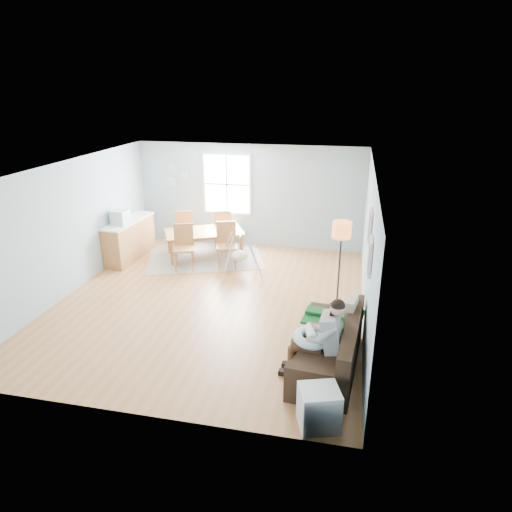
% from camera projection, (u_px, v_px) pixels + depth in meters
% --- Properties ---
extents(room, '(8.40, 9.40, 3.90)m').
position_uv_depth(room, '(207.00, 182.00, 8.43)').
color(room, '#9E6E38').
extents(window, '(1.32, 0.08, 1.62)m').
position_uv_depth(window, '(227.00, 184.00, 11.99)').
color(window, silver).
rests_on(window, room).
extents(pictures, '(0.05, 1.34, 0.74)m').
position_uv_depth(pictures, '(370.00, 240.00, 7.09)').
color(pictures, silver).
rests_on(pictures, room).
extents(wall_plates, '(0.67, 0.02, 0.66)m').
position_uv_depth(wall_plates, '(176.00, 175.00, 12.21)').
color(wall_plates, '#8998A4').
rests_on(wall_plates, room).
extents(sofa, '(1.06, 2.11, 0.83)m').
position_uv_depth(sofa, '(331.00, 351.00, 6.98)').
color(sofa, black).
rests_on(sofa, room).
extents(green_throw, '(1.03, 0.88, 0.04)m').
position_uv_depth(green_throw, '(333.00, 317.00, 7.53)').
color(green_throw, '#135526').
rests_on(green_throw, sofa).
extents(beige_pillow, '(0.21, 0.50, 0.48)m').
position_uv_depth(beige_pillow, '(351.00, 311.00, 7.24)').
color(beige_pillow, beige).
rests_on(beige_pillow, sofa).
extents(father, '(0.94, 0.45, 1.32)m').
position_uv_depth(father, '(321.00, 336.00, 6.61)').
color(father, gray).
rests_on(father, sofa).
extents(nursing_pillow, '(0.60, 0.58, 0.21)m').
position_uv_depth(nursing_pillow, '(310.00, 338.00, 6.68)').
color(nursing_pillow, '#CAE9FD').
rests_on(nursing_pillow, father).
extents(infant, '(0.22, 0.39, 0.14)m').
position_uv_depth(infant, '(310.00, 331.00, 6.68)').
color(infant, silver).
rests_on(infant, nursing_pillow).
extents(toddler, '(0.53, 0.31, 0.81)m').
position_uv_depth(toddler, '(330.00, 321.00, 7.03)').
color(toddler, white).
rests_on(toddler, sofa).
extents(floor_lamp, '(0.35, 0.35, 1.75)m').
position_uv_depth(floor_lamp, '(341.00, 237.00, 8.50)').
color(floor_lamp, black).
rests_on(floor_lamp, room).
extents(storage_cube, '(0.61, 0.57, 0.55)m').
position_uv_depth(storage_cube, '(318.00, 408.00, 5.79)').
color(storage_cube, silver).
rests_on(storage_cube, room).
extents(rug, '(3.34, 2.93, 0.01)m').
position_uv_depth(rug, '(205.00, 256.00, 11.61)').
color(rug, gray).
rests_on(rug, room).
extents(dining_table, '(2.19, 1.81, 0.67)m').
position_uv_depth(dining_table, '(205.00, 244.00, 11.50)').
color(dining_table, olive).
rests_on(dining_table, rug).
extents(chair_sw, '(0.60, 0.60, 1.06)m').
position_uv_depth(chair_sw, '(184.00, 243.00, 10.70)').
color(chair_sw, olive).
rests_on(chair_sw, rug).
extents(chair_se, '(0.61, 0.61, 1.08)m').
position_uv_depth(chair_se, '(226.00, 241.00, 10.82)').
color(chair_se, olive).
rests_on(chair_se, rug).
extents(chair_nw, '(0.61, 0.61, 1.07)m').
position_uv_depth(chair_nw, '(185.00, 226.00, 11.97)').
color(chair_nw, olive).
rests_on(chair_nw, rug).
extents(chair_ne, '(0.59, 0.59, 1.03)m').
position_uv_depth(chair_ne, '(223.00, 226.00, 12.10)').
color(chair_ne, olive).
rests_on(chair_ne, rug).
extents(counter, '(0.62, 1.79, 0.99)m').
position_uv_depth(counter, '(130.00, 239.00, 11.36)').
color(counter, olive).
rests_on(counter, room).
extents(monitor, '(0.40, 0.38, 0.34)m').
position_uv_depth(monitor, '(120.00, 217.00, 10.82)').
color(monitor, '#BCBCC1').
rests_on(monitor, counter).
extents(baby_swing, '(1.21, 1.22, 0.95)m').
position_uv_depth(baby_swing, '(239.00, 255.00, 10.52)').
color(baby_swing, '#BCBCC1').
rests_on(baby_swing, room).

